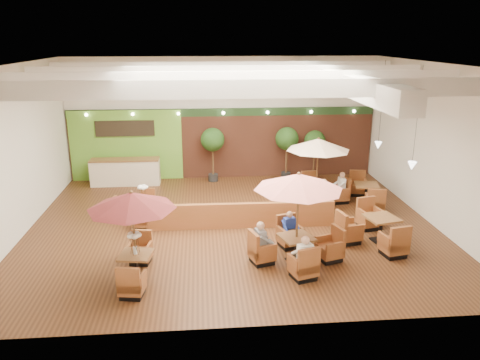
{
  "coord_description": "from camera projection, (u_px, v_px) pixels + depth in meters",
  "views": [
    {
      "loc": [
        -1.05,
        -15.15,
        6.35
      ],
      "look_at": [
        0.3,
        0.5,
        1.5
      ],
      "focal_mm": 35.0,
      "sensor_mm": 36.0,
      "label": 1
    }
  ],
  "objects": [
    {
      "name": "diner_3",
      "position": [
        323.0,
        192.0,
        17.41
      ],
      "size": [
        0.43,
        0.35,
        0.86
      ],
      "rotation": [
        0.0,
        0.0,
        0.05
      ],
      "color": "#253CA1",
      "rests_on": "ground"
    },
    {
      "name": "topiary_0",
      "position": [
        213.0,
        142.0,
        20.84
      ],
      "size": [
        1.06,
        1.06,
        2.45
      ],
      "color": "black",
      "rests_on": "ground"
    },
    {
      "name": "table_3",
      "position": [
        138.0,
        208.0,
        16.78
      ],
      "size": [
        1.63,
        2.35,
        1.45
      ],
      "rotation": [
        0.0,
        0.0,
        -0.24
      ],
      "color": "brown",
      "rests_on": "ground"
    },
    {
      "name": "table_5",
      "position": [
        366.0,
        194.0,
        18.43
      ],
      "size": [
        1.07,
        2.78,
        1.0
      ],
      "rotation": [
        0.0,
        0.0,
        -0.21
      ],
      "color": "brown",
      "rests_on": "ground"
    },
    {
      "name": "diner_2",
      "position": [
        262.0,
        238.0,
        13.46
      ],
      "size": [
        0.39,
        0.44,
        0.83
      ],
      "rotation": [
        0.0,
        0.0,
        4.94
      ],
      "color": "slate",
      "rests_on": "ground"
    },
    {
      "name": "diner_0",
      "position": [
        304.0,
        253.0,
        12.59
      ],
      "size": [
        0.44,
        0.39,
        0.81
      ],
      "rotation": [
        0.0,
        0.0,
        0.26
      ],
      "color": "white",
      "rests_on": "ground"
    },
    {
      "name": "service_counter",
      "position": [
        126.0,
        172.0,
        20.7
      ],
      "size": [
        3.0,
        0.75,
        1.18
      ],
      "color": "beige",
      "rests_on": "ground"
    },
    {
      "name": "diner_1",
      "position": [
        290.0,
        225.0,
        14.51
      ],
      "size": [
        0.38,
        0.34,
        0.71
      ],
      "rotation": [
        0.0,
        0.0,
        3.41
      ],
      "color": "#253CA1",
      "rests_on": "ground"
    },
    {
      "name": "topiary_2",
      "position": [
        315.0,
        143.0,
        21.27
      ],
      "size": [
        0.97,
        0.97,
        2.26
      ],
      "color": "black",
      "rests_on": "ground"
    },
    {
      "name": "topiary_1",
      "position": [
        287.0,
        141.0,
        21.12
      ],
      "size": [
        1.05,
        1.05,
        2.44
      ],
      "color": "black",
      "rests_on": "ground"
    },
    {
      "name": "table_4",
      "position": [
        371.0,
        230.0,
        14.98
      ],
      "size": [
        2.01,
        2.91,
        1.05
      ],
      "rotation": [
        0.0,
        0.0,
        0.2
      ],
      "color": "brown",
      "rests_on": "ground"
    },
    {
      "name": "diner_4",
      "position": [
        340.0,
        184.0,
        18.42
      ],
      "size": [
        0.3,
        0.38,
        0.79
      ],
      "rotation": [
        0.0,
        0.0,
        1.57
      ],
      "color": "white",
      "rests_on": "ground"
    },
    {
      "name": "table_0",
      "position": [
        132.0,
        213.0,
        12.25
      ],
      "size": [
        2.34,
        2.54,
        2.54
      ],
      "rotation": [
        0.0,
        0.0,
        -0.15
      ],
      "color": "brown",
      "rests_on": "ground"
    },
    {
      "name": "table_1",
      "position": [
        298.0,
        202.0,
        13.22
      ],
      "size": [
        2.83,
        2.83,
        2.74
      ],
      "rotation": [
        0.0,
        0.0,
        0.3
      ],
      "color": "brown",
      "rests_on": "ground"
    },
    {
      "name": "booth_divider",
      "position": [
        242.0,
        216.0,
        16.06
      ],
      "size": [
        6.43,
        0.27,
        0.89
      ],
      "primitive_type": "cube",
      "rotation": [
        0.0,
        0.0,
        -0.01
      ],
      "color": "brown",
      "rests_on": "ground"
    },
    {
      "name": "table_2",
      "position": [
        318.0,
        159.0,
        18.03
      ],
      "size": [
        2.63,
        2.63,
        2.66
      ],
      "rotation": [
        0.0,
        0.0,
        0.09
      ],
      "color": "brown",
      "rests_on": "ground"
    },
    {
      "name": "room",
      "position": [
        237.0,
        116.0,
        16.49
      ],
      "size": [
        14.04,
        14.0,
        5.52
      ],
      "color": "#381E0F",
      "rests_on": "ground"
    }
  ]
}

